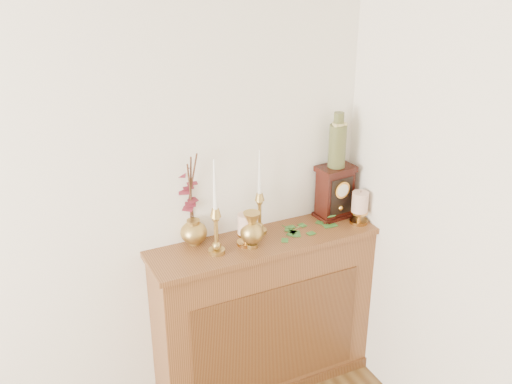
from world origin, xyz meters
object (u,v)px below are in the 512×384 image
bud_vase (252,230)px  ginger_jar (189,201)px  ceramic_vase (337,143)px  candlestick_center (260,207)px  mantel_clock (335,192)px  candlestick_left (216,224)px

bud_vase → ginger_jar: ginger_jar is taller
bud_vase → ginger_jar: (-0.25, 0.19, 0.13)m
ginger_jar → ceramic_vase: size_ratio=1.68×
bud_vase → ginger_jar: size_ratio=0.38×
candlestick_center → mantel_clock: (0.46, -0.00, -0.01)m
candlestick_center → ceramic_vase: ceramic_vase is taller
bud_vase → candlestick_left: bearing=173.2°
mantel_clock → ceramic_vase: ceramic_vase is taller
candlestick_center → mantel_clock: size_ratio=1.56×
candlestick_left → candlestick_center: size_ratio=1.07×
ceramic_vase → mantel_clock: bearing=-85.2°
candlestick_center → mantel_clock: candlestick_center is taller
bud_vase → mantel_clock: size_ratio=0.65×
bud_vase → ceramic_vase: 0.66m
bud_vase → ceramic_vase: ceramic_vase is taller
candlestick_center → bud_vase: (-0.10, -0.12, -0.06)m
mantel_clock → ceramic_vase: size_ratio=0.99×
candlestick_left → candlestick_center: bearing=19.1°
candlestick_center → ceramic_vase: size_ratio=1.55×
bud_vase → mantel_clock: 0.57m
ginger_jar → ceramic_vase: 0.84m
mantel_clock → candlestick_left: bearing=-177.6°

